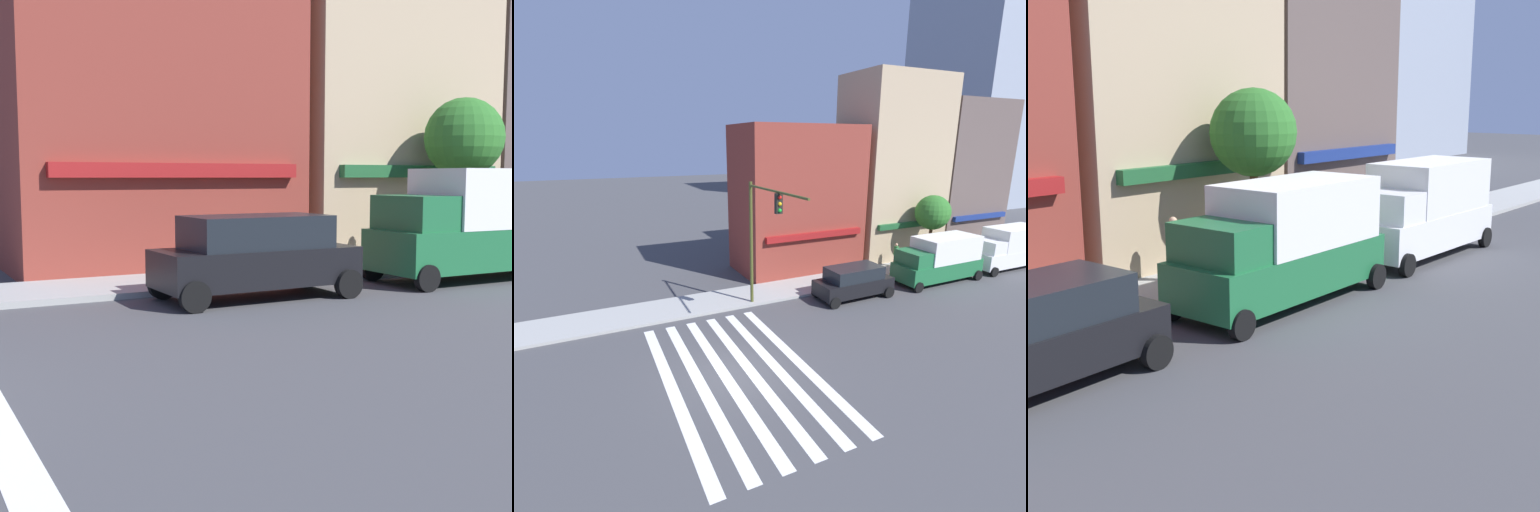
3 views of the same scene
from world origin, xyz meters
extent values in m
cube|color=tan|center=(17.70, 11.50, 6.95)|extent=(7.59, 5.00, 13.90)
cube|color=#1E592D|center=(17.70, 8.85, 3.00)|extent=(6.45, 0.30, 0.40)
cube|color=brown|center=(25.27, 11.50, 6.19)|extent=(7.18, 5.00, 12.37)
cube|color=navy|center=(25.27, 8.85, 3.00)|extent=(6.11, 0.30, 0.40)
cube|color=black|center=(9.22, 4.70, 0.77)|extent=(4.73, 1.97, 0.85)
cube|color=black|center=(9.22, 4.70, 1.56)|extent=(3.31, 1.80, 0.75)
cylinder|color=black|center=(11.16, 5.65, 0.34)|extent=(0.68, 0.22, 0.68)
cylinder|color=black|center=(11.16, 3.75, 0.34)|extent=(0.68, 0.22, 0.68)
cube|color=#1E6638|center=(16.10, 4.70, 0.89)|extent=(6.22, 2.26, 1.10)
cube|color=silver|center=(16.72, 4.70, 2.24)|extent=(4.36, 2.25, 1.60)
cube|color=#1E6638|center=(14.11, 4.70, 1.89)|extent=(1.76, 2.11, 0.90)
cylinder|color=black|center=(13.41, 5.80, 0.34)|extent=(0.68, 0.22, 0.68)
cylinder|color=black|center=(13.41, 3.60, 0.34)|extent=(0.68, 0.22, 0.68)
cylinder|color=black|center=(18.79, 5.80, 0.34)|extent=(0.68, 0.22, 0.68)
cylinder|color=black|center=(18.79, 3.60, 0.34)|extent=(0.68, 0.22, 0.68)
cube|color=white|center=(23.15, 4.70, 0.89)|extent=(6.23, 2.27, 1.10)
cube|color=silver|center=(23.77, 4.70, 2.24)|extent=(4.37, 2.25, 1.60)
cube|color=white|center=(21.17, 4.70, 1.89)|extent=(1.76, 2.11, 0.90)
cylinder|color=black|center=(20.46, 5.80, 0.34)|extent=(0.68, 0.22, 0.68)
cylinder|color=black|center=(20.46, 3.60, 0.34)|extent=(0.68, 0.22, 0.68)
cylinder|color=black|center=(25.84, 5.80, 0.34)|extent=(0.68, 0.22, 0.68)
cylinder|color=black|center=(25.84, 3.60, 0.34)|extent=(0.68, 0.22, 0.68)
cylinder|color=#23232D|center=(14.66, 6.84, 0.57)|extent=(0.26, 0.26, 0.85)
cylinder|color=orange|center=(14.66, 6.84, 1.35)|extent=(0.32, 0.32, 0.70)
sphere|color=tan|center=(14.66, 6.84, 1.81)|extent=(0.22, 0.22, 0.22)
cylinder|color=#23232D|center=(15.56, 8.04, 0.57)|extent=(0.26, 0.26, 0.85)
cylinder|color=#2D7A3D|center=(15.56, 8.04, 1.35)|extent=(0.32, 0.32, 0.70)
sphere|color=tan|center=(15.56, 8.04, 1.81)|extent=(0.22, 0.22, 0.22)
cylinder|color=brown|center=(18.24, 7.50, 1.67)|extent=(0.24, 0.24, 3.04)
sphere|color=#286623|center=(18.24, 7.50, 4.08)|extent=(2.53, 2.53, 2.53)
camera|label=1|loc=(1.57, -9.75, 2.82)|focal=50.00mm
camera|label=2|loc=(-4.98, -13.39, 9.00)|focal=28.00mm
camera|label=3|loc=(2.75, -6.21, 5.09)|focal=50.00mm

